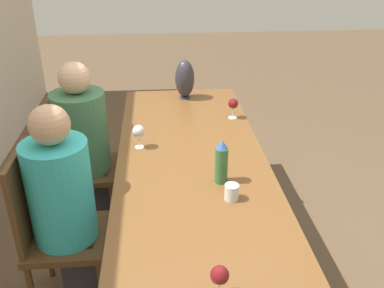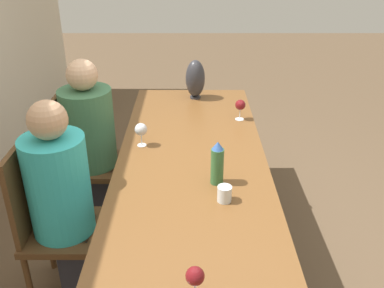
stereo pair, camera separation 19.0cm
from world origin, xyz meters
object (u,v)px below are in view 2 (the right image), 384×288
(chair_far, at_px, (82,157))
(person_near, at_px, (63,199))
(water_tumbler, at_px, (225,194))
(wine_glass_2, at_px, (240,105))
(wine_glass_3, at_px, (141,130))
(vase, at_px, (195,79))
(water_bottle, at_px, (217,163))
(wine_glass_0, at_px, (195,277))
(chair_near, at_px, (51,221))
(person_far, at_px, (92,139))

(chair_far, height_order, person_near, person_near)
(water_tumbler, bearing_deg, wine_glass_2, -9.98)
(wine_glass_3, distance_m, person_near, 0.65)
(wine_glass_3, distance_m, chair_far, 0.68)
(vase, bearing_deg, water_bottle, -175.21)
(chair_far, relative_size, person_near, 0.79)
(wine_glass_0, xyz_separation_m, wine_glass_3, (1.26, 0.33, 0.01))
(vase, distance_m, wine_glass_3, 0.92)
(water_bottle, height_order, person_near, person_near)
(wine_glass_2, xyz_separation_m, person_near, (-0.88, 1.07, -0.21))
(water_bottle, distance_m, chair_near, 1.02)
(chair_near, distance_m, chair_far, 0.76)
(water_tumbler, relative_size, chair_far, 0.08)
(wine_glass_2, xyz_separation_m, wine_glass_3, (-0.42, 0.67, 0.00))
(water_tumbler, bearing_deg, person_near, 79.74)
(water_tumbler, height_order, chair_near, chair_near)
(water_bottle, bearing_deg, water_tumbler, -170.29)
(wine_glass_3, bearing_deg, water_tumbler, -141.90)
(water_bottle, bearing_deg, wine_glass_3, 45.61)
(chair_near, bearing_deg, water_bottle, -89.18)
(person_near, bearing_deg, chair_near, 90.00)
(chair_far, bearing_deg, wine_glass_2, -84.34)
(vase, bearing_deg, chair_far, 123.33)
(chair_near, xyz_separation_m, person_near, (0.00, -0.09, 0.15))
(water_bottle, xyz_separation_m, chair_far, (0.75, 0.95, -0.37))
(wine_glass_0, distance_m, person_far, 1.74)
(wine_glass_0, height_order, person_far, person_far)
(wine_glass_2, distance_m, chair_far, 1.22)
(water_bottle, distance_m, vase, 1.31)
(vase, relative_size, chair_far, 0.32)
(wine_glass_0, bearing_deg, vase, -0.44)
(vase, bearing_deg, wine_glass_2, -143.63)
(wine_glass_3, relative_size, person_near, 0.12)
(person_near, bearing_deg, chair_far, 6.80)
(water_bottle, xyz_separation_m, wine_glass_3, (0.45, 0.46, -0.01))
(water_tumbler, xyz_separation_m, chair_near, (0.16, 0.98, -0.29))
(wine_glass_0, bearing_deg, wine_glass_2, -11.38)
(wine_glass_3, bearing_deg, wine_glass_0, -165.19)
(water_bottle, relative_size, wine_glass_0, 1.79)
(wine_glass_2, distance_m, wine_glass_3, 0.79)
(person_near, bearing_deg, water_bottle, -89.10)
(vase, xyz_separation_m, wine_glass_2, (-0.44, -0.32, -0.05))
(vase, relative_size, wine_glass_3, 2.07)
(wine_glass_2, relative_size, chair_near, 0.15)
(water_bottle, distance_m, wine_glass_2, 0.89)
(water_bottle, relative_size, vase, 0.79)
(wine_glass_2, height_order, wine_glass_3, wine_glass_3)
(wine_glass_0, distance_m, person_near, 1.10)
(water_tumbler, relative_size, person_near, 0.07)
(wine_glass_2, height_order, person_near, person_near)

